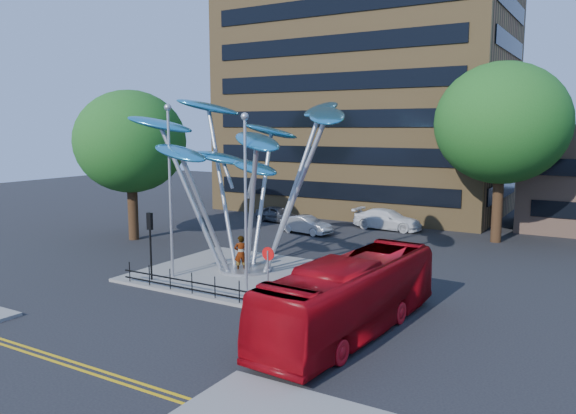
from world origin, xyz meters
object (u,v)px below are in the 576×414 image
Objects in this scene: street_lamp_left at (170,176)px; parked_car_right at (387,219)px; pedestrian at (241,253)px; parked_car_left at (277,214)px; traffic_light_island at (150,232)px; red_bus at (351,296)px; parked_car_mid at (306,225)px; street_lamp_right at (246,188)px; tree_right at (502,124)px; tree_left at (130,142)px; leaf_sculpture at (245,145)px; no_entry_sign_island at (268,265)px.

street_lamp_left is 1.66× the size of parked_car_right.
pedestrian is at bearing 175.25° from parked_car_right.
pedestrian reaches higher than parked_car_left.
street_lamp_left is 2.24× the size of parked_car_left.
street_lamp_left is 2.57× the size of traffic_light_island.
red_bus is 2.63× the size of parked_car_mid.
street_lamp_left is 5.03m from street_lamp_right.
tree_right is 1.38× the size of street_lamp_left.
red_bus is at bearing -6.50° from traffic_light_island.
tree_left is 16.19m from street_lamp_right.
tree_left is 2.63× the size of parked_car_left.
tree_left reaches higher than parked_car_mid.
leaf_sculpture is 17.32m from parked_car_right.
street_lamp_right is 2.42× the size of traffic_light_island.
parked_car_left is (-4.12, 18.73, -1.95)m from traffic_light_island.
parked_car_left is at bearing 63.64° from parked_car_mid.
leaf_sculpture reaches higher than street_lamp_right.
parked_car_mid is at bearing -162.41° from tree_right.
leaf_sculpture is at bearing 134.33° from no_entry_sign_island.
street_lamp_left is at bearing -155.56° from parked_car_left.
red_bus is at bearing -137.02° from parked_car_mid.
tree_left is 12.38m from leaf_sculpture.
tree_right is at bearing -165.13° from pedestrian.
no_entry_sign_island is (-6.00, -19.48, -6.22)m from tree_right.
leaf_sculpture reaches higher than red_bus.
tree_right reaches higher than traffic_light_island.
no_entry_sign_island is at bearing -17.87° from street_lamp_right.
street_lamp_right reaches higher than no_entry_sign_island.
tree_right is 18.37m from leaf_sculpture.
leaf_sculpture reaches higher than parked_car_right.
tree_right reaches higher than tree_left.
street_lamp_right is (-7.50, -19.00, -2.94)m from tree_right.
leaf_sculpture is 17.31m from parked_car_left.
street_lamp_left is at bearing 174.29° from street_lamp_right.
leaf_sculpture is at bearing 54.96° from traffic_light_island.
red_bus is (6.10, -1.82, -3.63)m from street_lamp_right.
red_bus is (11.60, -1.32, -1.15)m from traffic_light_island.
no_entry_sign_island is at bearing -139.44° from parked_car_left.
pedestrian is (-8.70, 5.01, -0.35)m from red_bus.
pedestrian is at bearing -93.98° from leaf_sculpture.
parked_car_mid is at bearing -120.52° from pedestrian.
parked_car_mid is at bearing 40.45° from tree_left.
street_lamp_right is 4.28× the size of pedestrian.
no_entry_sign_island is 21.79m from parked_car_left.
parked_car_left is at bearing 101.82° from parked_car_right.
pedestrian is at bearing -17.75° from tree_left.
traffic_light_island is at bearing 177.45° from red_bus.
leaf_sculpture is 11.60m from red_bus.
street_lamp_left reaches higher than parked_car_left.
parked_car_right is at bearing -139.37° from pedestrian.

